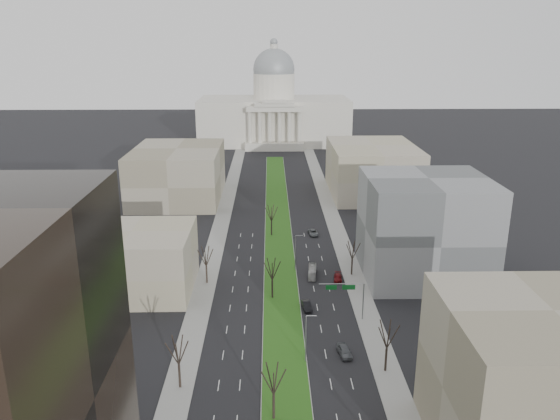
{
  "coord_description": "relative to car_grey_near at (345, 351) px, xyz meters",
  "views": [
    {
      "loc": [
        -2.34,
        -28.52,
        54.28
      ],
      "look_at": [
        0.18,
        106.25,
        12.07
      ],
      "focal_mm": 35.0,
      "sensor_mm": 36.0,
      "label": 1
    }
  ],
  "objects": [
    {
      "name": "mast_arm_signs",
      "position": [
        2.63,
        12.94,
        5.27
      ],
      "size": [
        9.12,
        0.24,
        8.09
      ],
      "color": "gray",
      "rests_on": "ground"
    },
    {
      "name": "tree_right_mid",
      "position": [
        6.34,
        -5.08,
        6.31
      ],
      "size": [
        5.52,
        5.52,
        9.94
      ],
      "color": "black",
      "rests_on": "ground"
    },
    {
      "name": "tree_median_b",
      "position": [
        -12.86,
        22.92,
        6.16
      ],
      "size": [
        5.4,
        5.4,
        9.72
      ],
      "color": "black",
      "rests_on": "ground"
    },
    {
      "name": "streetlamp_median_b",
      "position": [
        -7.1,
        -2.08,
        3.97
      ],
      "size": [
        1.9,
        0.2,
        9.16
      ],
      "color": "gray",
      "rests_on": "ground"
    },
    {
      "name": "car_black",
      "position": [
        -5.66,
        17.74,
        -0.05
      ],
      "size": [
        2.17,
        4.94,
        1.58
      ],
      "primitive_type": "imported",
      "rotation": [
        0.0,
        0.0,
        0.11
      ],
      "color": "black",
      "rests_on": "ground"
    },
    {
      "name": "car_grey_near",
      "position": [
        0.0,
        0.0,
        0.0
      ],
      "size": [
        2.71,
        5.18,
        1.68
      ],
      "primitive_type": "imported",
      "rotation": [
        0.0,
        0.0,
        0.15
      ],
      "color": "#515459",
      "rests_on": "ground"
    },
    {
      "name": "building_far_right",
      "position": [
        24.14,
        107.92,
        8.16
      ],
      "size": [
        30.0,
        40.0,
        18.0
      ],
      "primitive_type": "cube",
      "color": "tan",
      "rests_on": "ground"
    },
    {
      "name": "sidewalk_right",
      "position": [
        6.64,
        37.92,
        -0.77
      ],
      "size": [
        5.0,
        330.0,
        0.15
      ],
      "primitive_type": "cube",
      "color": "gray",
      "rests_on": "ground"
    },
    {
      "name": "tree_median_a",
      "position": [
        -12.86,
        -17.08,
        6.16
      ],
      "size": [
        5.4,
        5.4,
        9.72
      ],
      "color": "black",
      "rests_on": "ground"
    },
    {
      "name": "tree_median_c",
      "position": [
        -12.86,
        62.92,
        6.16
      ],
      "size": [
        5.4,
        5.4,
        9.72
      ],
      "color": "black",
      "rests_on": "ground"
    },
    {
      "name": "tree_left_far",
      "position": [
        -28.06,
        30.92,
        6.0
      ],
      "size": [
        5.28,
        5.28,
        9.5
      ],
      "color": "black",
      "rests_on": "ground"
    },
    {
      "name": "building_tan_right",
      "position": [
        22.14,
        -25.08,
        10.16
      ],
      "size": [
        26.0,
        24.0,
        22.0
      ],
      "primitive_type": "cube",
      "color": "gray",
      "rests_on": "ground"
    },
    {
      "name": "building_grey_right",
      "position": [
        23.14,
        34.92,
        11.16
      ],
      "size": [
        28.0,
        26.0,
        24.0
      ],
      "primitive_type": "cube",
      "color": "#5D6062",
      "rests_on": "ground"
    },
    {
      "name": "building_beige_left",
      "position": [
        -43.86,
        27.92,
        6.16
      ],
      "size": [
        26.0,
        22.0,
        14.0
      ],
      "primitive_type": "cube",
      "color": "tan",
      "rests_on": "ground"
    },
    {
      "name": "streetlamp_median_c",
      "position": [
        -7.1,
        37.92,
        3.97
      ],
      "size": [
        1.9,
        0.2,
        9.16
      ],
      "color": "gray",
      "rests_on": "ground"
    },
    {
      "name": "building_far_left",
      "position": [
        -45.86,
        102.92,
        8.16
      ],
      "size": [
        30.0,
        40.0,
        18.0
      ],
      "primitive_type": "cube",
      "color": "gray",
      "rests_on": "ground"
    },
    {
      "name": "median",
      "position": [
        -10.86,
        61.91,
        -0.74
      ],
      "size": [
        8.0,
        222.03,
        0.2
      ],
      "color": "#999993",
      "rests_on": "ground"
    },
    {
      "name": "tree_right_far",
      "position": [
        6.34,
        34.92,
        5.69
      ],
      "size": [
        5.04,
        5.04,
        9.07
      ],
      "color": "black",
      "rests_on": "ground"
    },
    {
      "name": "tree_left_mid",
      "position": [
        -28.06,
        -9.08,
        6.16
      ],
      "size": [
        5.4,
        5.4,
        9.72
      ],
      "color": "black",
      "rests_on": "ground"
    },
    {
      "name": "sidewalk_left",
      "position": [
        -28.36,
        37.92,
        -0.77
      ],
      "size": [
        5.0,
        330.0,
        0.15
      ],
      "primitive_type": "cube",
      "color": "gray",
      "rests_on": "ground"
    },
    {
      "name": "ground",
      "position": [
        -10.86,
        62.92,
        -0.84
      ],
      "size": [
        600.0,
        600.0,
        0.0
      ],
      "primitive_type": "plane",
      "color": "black",
      "rests_on": "ground"
    },
    {
      "name": "car_grey_far",
      "position": [
        -0.77,
        63.24,
        -0.12
      ],
      "size": [
        2.99,
        5.45,
        1.45
      ],
      "primitive_type": "imported",
      "rotation": [
        0.0,
        0.0,
        0.12
      ],
      "color": "#53585C",
      "rests_on": "ground"
    },
    {
      "name": "capitol",
      "position": [
        -10.86,
        212.5,
        15.46
      ],
      "size": [
        80.0,
        46.0,
        55.0
      ],
      "color": "beige",
      "rests_on": "ground"
    },
    {
      "name": "car_red",
      "position": [
        2.64,
        31.96,
        -0.17
      ],
      "size": [
        2.41,
        4.8,
        1.34
      ],
      "primitive_type": "imported",
      "rotation": [
        0.0,
        0.0,
        -0.12
      ],
      "color": "#610D11",
      "rests_on": "ground"
    },
    {
      "name": "box_van",
      "position": [
        -3.2,
        34.59,
        0.22
      ],
      "size": [
        2.51,
        7.73,
        2.12
      ],
      "primitive_type": "imported",
      "rotation": [
        0.0,
        0.0,
        -0.1
      ],
      "color": "silver",
      "rests_on": "ground"
    }
  ]
}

